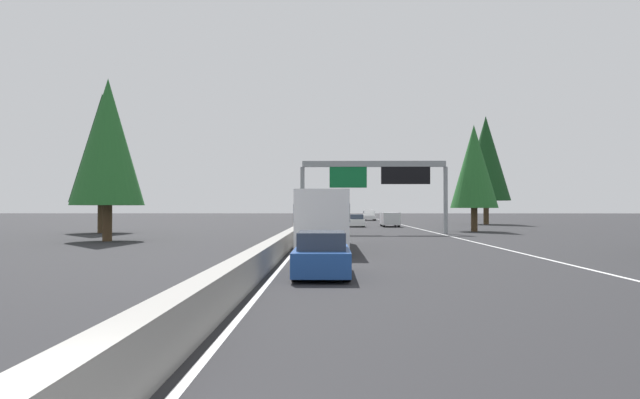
{
  "coord_description": "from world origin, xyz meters",
  "views": [
    {
      "loc": [
        -4.04,
        -2.11,
        2.25
      ],
      "look_at": [
        57.37,
        -0.97,
        3.15
      ],
      "focal_mm": 31.46,
      "sensor_mm": 36.0,
      "label": 1
    }
  ],
  "objects_px": {
    "sign_gantry_overhead": "(376,176)",
    "pickup_near_right": "(369,215)",
    "bus_mid_center": "(323,217)",
    "conifer_left_near": "(102,148)",
    "minivan_far_right": "(390,219)",
    "conifer_left_foreground": "(108,142)",
    "sedan_near_center": "(356,221)",
    "conifer_right_near": "(474,167)",
    "sedan_distant_b": "(329,216)",
    "sedan_distant_a": "(344,214)",
    "sedan_far_center": "(322,255)",
    "conifer_right_mid": "(486,158)",
    "box_truck_mid_left": "(329,212)"
  },
  "relations": [
    {
      "from": "pickup_near_right",
      "to": "conifer_right_near",
      "type": "relative_size",
      "value": 0.55
    },
    {
      "from": "sign_gantry_overhead",
      "to": "conifer_right_near",
      "type": "xyz_separation_m",
      "value": [
        4.96,
        -9.68,
        1.15
      ]
    },
    {
      "from": "sedan_distant_a",
      "to": "conifer_right_near",
      "type": "bearing_deg",
      "value": -172.61
    },
    {
      "from": "pickup_near_right",
      "to": "conifer_right_mid",
      "type": "xyz_separation_m",
      "value": [
        -23.79,
        -14.12,
        8.0
      ]
    },
    {
      "from": "box_truck_mid_left",
      "to": "conifer_left_near",
      "type": "bearing_deg",
      "value": 151.19
    },
    {
      "from": "sedan_far_center",
      "to": "conifer_right_near",
      "type": "relative_size",
      "value": 0.43
    },
    {
      "from": "sign_gantry_overhead",
      "to": "minivan_far_right",
      "type": "distance_m",
      "value": 18.95
    },
    {
      "from": "sign_gantry_overhead",
      "to": "box_truck_mid_left",
      "type": "relative_size",
      "value": 1.49
    },
    {
      "from": "sign_gantry_overhead",
      "to": "pickup_near_right",
      "type": "xyz_separation_m",
      "value": [
        51.47,
        -2.97,
        -4.08
      ]
    },
    {
      "from": "conifer_left_foreground",
      "to": "conifer_right_mid",
      "type": "bearing_deg",
      "value": -43.09
    },
    {
      "from": "sedan_far_center",
      "to": "sedan_near_center",
      "type": "height_order",
      "value": "same"
    },
    {
      "from": "sedan_far_center",
      "to": "conifer_left_near",
      "type": "distance_m",
      "value": 37.56
    },
    {
      "from": "sedan_distant_a",
      "to": "conifer_left_near",
      "type": "xyz_separation_m",
      "value": [
        -83.63,
        23.61,
        6.88
      ]
    },
    {
      "from": "sedan_near_center",
      "to": "pickup_near_right",
      "type": "bearing_deg",
      "value": -6.48
    },
    {
      "from": "sedan_distant_b",
      "to": "conifer_right_mid",
      "type": "bearing_deg",
      "value": -145.66
    },
    {
      "from": "sedan_distant_a",
      "to": "conifer_left_foreground",
      "type": "distance_m",
      "value": 97.59
    },
    {
      "from": "sedan_near_center",
      "to": "sedan_distant_b",
      "type": "distance_m",
      "value": 41.07
    },
    {
      "from": "box_truck_mid_left",
      "to": "conifer_right_mid",
      "type": "relative_size",
      "value": 0.58
    },
    {
      "from": "sign_gantry_overhead",
      "to": "minivan_far_right",
      "type": "bearing_deg",
      "value": -9.71
    },
    {
      "from": "conifer_left_near",
      "to": "sedan_near_center",
      "type": "bearing_deg",
      "value": -54.75
    },
    {
      "from": "pickup_near_right",
      "to": "sedan_near_center",
      "type": "bearing_deg",
      "value": 173.52
    },
    {
      "from": "bus_mid_center",
      "to": "conifer_left_near",
      "type": "distance_m",
      "value": 28.03
    },
    {
      "from": "sedan_near_center",
      "to": "conifer_left_near",
      "type": "bearing_deg",
      "value": 125.25
    },
    {
      "from": "sedan_distant_a",
      "to": "conifer_left_foreground",
      "type": "relative_size",
      "value": 0.4
    },
    {
      "from": "conifer_right_near",
      "to": "conifer_left_foreground",
      "type": "height_order",
      "value": "conifer_left_foreground"
    },
    {
      "from": "sedan_distant_b",
      "to": "sign_gantry_overhead",
      "type": "bearing_deg",
      "value": -175.99
    },
    {
      "from": "conifer_right_mid",
      "to": "sedan_distant_a",
      "type": "bearing_deg",
      "value": 17.27
    },
    {
      "from": "sign_gantry_overhead",
      "to": "conifer_left_foreground",
      "type": "distance_m",
      "value": 21.88
    },
    {
      "from": "sedan_near_center",
      "to": "conifer_left_near",
      "type": "relative_size",
      "value": 0.35
    },
    {
      "from": "sedan_far_center",
      "to": "conifer_left_near",
      "type": "relative_size",
      "value": 0.35
    },
    {
      "from": "sedan_distant_a",
      "to": "minivan_far_right",
      "type": "bearing_deg",
      "value": -176.73
    },
    {
      "from": "sedan_near_center",
      "to": "conifer_right_near",
      "type": "bearing_deg",
      "value": -140.56
    },
    {
      "from": "sedan_far_center",
      "to": "conifer_right_mid",
      "type": "height_order",
      "value": "conifer_right_mid"
    },
    {
      "from": "sign_gantry_overhead",
      "to": "conifer_left_near",
      "type": "xyz_separation_m",
      "value": [
        1.21,
        24.29,
        2.57
      ]
    },
    {
      "from": "bus_mid_center",
      "to": "pickup_near_right",
      "type": "distance_m",
      "value": 69.43
    },
    {
      "from": "sedan_distant_b",
      "to": "conifer_right_near",
      "type": "height_order",
      "value": "conifer_right_near"
    },
    {
      "from": "sedan_near_center",
      "to": "pickup_near_right",
      "type": "distance_m",
      "value": 33.92
    },
    {
      "from": "minivan_far_right",
      "to": "box_truck_mid_left",
      "type": "xyz_separation_m",
      "value": [
        19.68,
        7.22,
        0.66
      ]
    },
    {
      "from": "minivan_far_right",
      "to": "conifer_left_foreground",
      "type": "relative_size",
      "value": 0.45
    },
    {
      "from": "pickup_near_right",
      "to": "conifer_right_near",
      "type": "bearing_deg",
      "value": -171.79
    },
    {
      "from": "sedan_far_center",
      "to": "sedan_near_center",
      "type": "bearing_deg",
      "value": -4.03
    },
    {
      "from": "conifer_right_mid",
      "to": "conifer_left_near",
      "type": "xyz_separation_m",
      "value": [
        -26.47,
        41.39,
        -1.34
      ]
    },
    {
      "from": "sedan_far_center",
      "to": "sedan_near_center",
      "type": "xyz_separation_m",
      "value": [
        47.55,
        -3.35,
        0.0
      ]
    },
    {
      "from": "pickup_near_right",
      "to": "sedan_distant_a",
      "type": "height_order",
      "value": "pickup_near_right"
    },
    {
      "from": "sedan_far_center",
      "to": "sedan_distant_b",
      "type": "distance_m",
      "value": 88.49
    },
    {
      "from": "sedan_near_center",
      "to": "conifer_left_foreground",
      "type": "xyz_separation_m",
      "value": [
        -28.61,
        18.08,
        6.0
      ]
    },
    {
      "from": "box_truck_mid_left",
      "to": "sedan_near_center",
      "type": "xyz_separation_m",
      "value": [
        -20.16,
        -3.24,
        -0.93
      ]
    },
    {
      "from": "sedan_far_center",
      "to": "conifer_right_mid",
      "type": "xyz_separation_m",
      "value": [
        57.45,
        -21.3,
        8.23
      ]
    },
    {
      "from": "sedan_distant_a",
      "to": "conifer_left_near",
      "type": "height_order",
      "value": "conifer_left_near"
    },
    {
      "from": "sedan_far_center",
      "to": "bus_mid_center",
      "type": "xyz_separation_m",
      "value": [
        12.2,
        0.11,
        1.03
      ]
    }
  ]
}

